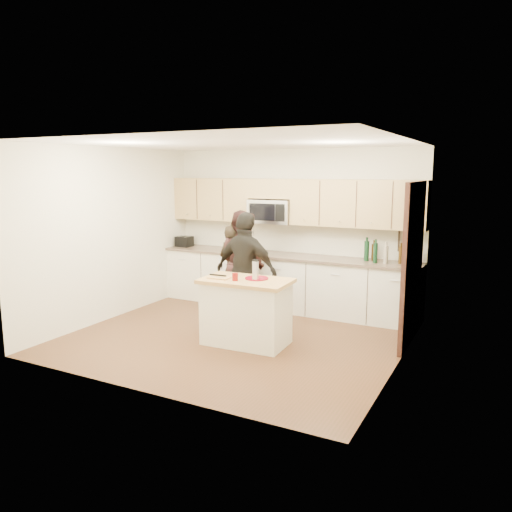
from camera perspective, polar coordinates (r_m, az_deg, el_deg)
The scene contains 21 objects.
floor at distance 7.19m, azimuth -2.29°, elevation -9.26°, with size 4.50×4.50×0.00m, color #522D1C.
room_shell at distance 6.82m, azimuth -2.38°, elevation 4.62°, with size 4.52×4.02×2.71m.
back_cabinetry at distance 8.51m, azimuth 3.31°, elevation -2.95°, with size 4.50×0.66×0.94m.
upper_cabinetry at distance 8.44m, azimuth 4.02°, elevation 6.35°, with size 4.50×0.33×0.75m.
microwave at distance 8.56m, azimuth 1.79°, elevation 5.12°, with size 0.76×0.41×0.40m.
doorway at distance 7.00m, azimuth 17.56°, elevation -0.44°, with size 0.06×1.25×2.20m.
framed_picture at distance 8.08m, azimuth 16.98°, elevation 1.79°, with size 0.30×0.03×0.38m.
dish_towel at distance 8.71m, azimuth -2.89°, elevation -0.45°, with size 0.34×0.60×0.48m.
island at distance 6.80m, azimuth -1.14°, elevation -6.34°, with size 1.23×0.75×0.90m.
red_plate at distance 6.72m, azimuth 0.09°, elevation -2.56°, with size 0.32×0.32×0.02m, color maroon.
box_grater at distance 6.59m, azimuth -0.06°, elevation -1.54°, with size 0.08×0.06×0.26m.
drink_glass at distance 6.61m, azimuth -2.41°, elevation -2.40°, with size 0.08×0.08×0.10m, color maroon.
cutting_board at distance 6.76m, azimuth -4.22°, elevation -2.49°, with size 0.29×0.18×0.02m, color tan.
tongs at distance 6.85m, azimuth -4.38°, elevation -2.19°, with size 0.25×0.03×0.02m, color black.
knife at distance 6.76m, azimuth -4.46°, elevation -2.40°, with size 0.19×0.02×0.01m, color silver.
toaster at distance 9.40m, azimuth -8.19°, elevation 1.66°, with size 0.27×0.24×0.19m.
bottle_cluster at distance 7.91m, azimuth 14.84°, elevation 0.52°, with size 0.80×0.29×0.39m.
orchid at distance 7.82m, azimuth 17.66°, elevation 0.54°, with size 0.23×0.19×0.42m, color #2F7531.
woman_left at distance 8.18m, azimuth -2.62°, elevation -1.52°, with size 0.54×0.36×1.49m, color black.
woman_center at distance 8.10m, azimuth -1.53°, elevation -0.80°, with size 0.83×0.65×1.72m, color black.
woman_right at distance 7.31m, azimuth -1.12°, elevation -1.81°, with size 1.03×0.43×1.75m, color black.
Camera 1 is at (3.36, -5.90, 2.34)m, focal length 35.00 mm.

